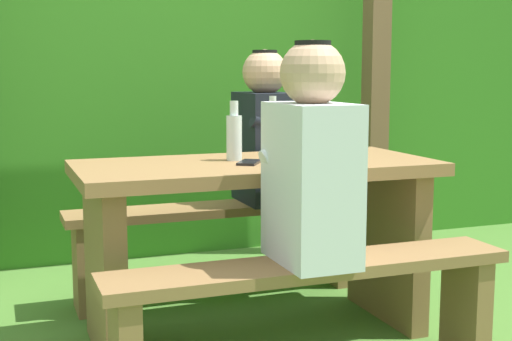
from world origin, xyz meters
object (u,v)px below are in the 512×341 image
bench_near (311,298)px  cell_phone (249,162)px  person_black_coat (265,133)px  drinking_glass (285,146)px  bench_far (217,231)px  bottle_right (234,135)px  person_white_shirt (311,162)px  picnic_table (256,217)px  bottle_left (273,134)px

bench_near → cell_phone: (-0.05, 0.47, 0.40)m
person_black_coat → cell_phone: person_black_coat is taller
person_black_coat → cell_phone: bearing=-116.5°
person_black_coat → drinking_glass: bearing=-99.2°
bench_far → cell_phone: (-0.05, -0.58, 0.40)m
bench_near → bottle_right: bottle_right is taller
bottle_right → cell_phone: size_ratio=1.69×
person_white_shirt → person_black_coat: size_ratio=1.00×
picnic_table → bottle_right: bearing=136.2°
bench_near → bottle_left: bearing=81.7°
picnic_table → person_white_shirt: bearing=-90.6°
person_white_shirt → person_black_coat: 1.07m
person_white_shirt → drinking_glass: (0.18, 0.64, -0.02)m
bottle_right → picnic_table: bearing=-43.8°
bottle_left → person_white_shirt: bearing=-98.9°
bench_far → person_white_shirt: 1.14m
bench_near → bottle_right: 0.77m
cell_phone → person_black_coat: bearing=96.7°
person_white_shirt → bottle_left: person_white_shirt is taller
bottle_left → cell_phone: size_ratio=1.82×
person_black_coat → bottle_right: bearing=-124.0°
person_white_shirt → person_black_coat: same height
picnic_table → drinking_glass: (0.17, 0.12, 0.27)m
person_black_coat → bottle_right: person_black_coat is taller
person_black_coat → bench_far: bearing=179.2°
bottle_left → person_black_coat: bearing=72.2°
bottle_left → bottle_right: (-0.15, 0.04, -0.01)m
cell_phone → bench_far: bearing=118.6°
bench_near → cell_phone: cell_phone is taller
person_black_coat → picnic_table: bearing=-114.7°
drinking_glass → bottle_right: size_ratio=0.38×
bench_near → person_black_coat: (0.24, 1.05, 0.46)m
picnic_table → bottle_left: bottle_left is taller
picnic_table → person_black_coat: person_black_coat is taller
drinking_glass → bench_near: bearing=-105.2°
bottle_left → bottle_right: size_ratio=1.08×
person_black_coat → bottle_right: size_ratio=3.05×
cell_phone → bench_near: bearing=-51.2°
bottle_right → bench_near: bearing=-83.4°
bench_far → person_white_shirt: size_ratio=1.95×
person_white_shirt → picnic_table: bearing=89.4°
bench_near → bench_far: size_ratio=1.00×
bench_far → cell_phone: 0.70m
bench_far → bottle_right: 0.68m
bench_near → drinking_glass: drinking_glass is taller
bench_far → picnic_table: bearing=-90.0°
bench_near → person_white_shirt: bearing=147.4°
picnic_table → person_white_shirt: 0.60m
bottle_left → bottle_right: 0.15m
bench_near → bottle_left: bottle_left is taller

